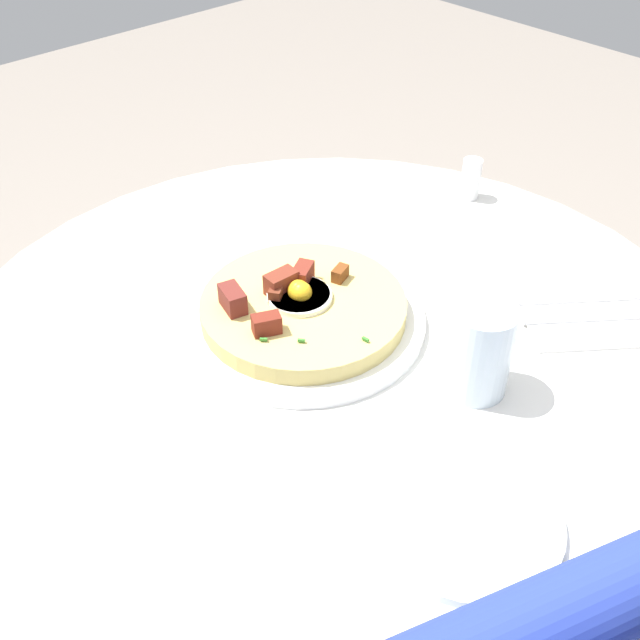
# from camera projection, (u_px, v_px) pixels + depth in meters

# --- Properties ---
(dining_table) EXTENTS (0.91, 0.91, 0.71)m
(dining_table) POSITION_uv_depth(u_px,v_px,m) (334.00, 445.00, 0.97)
(dining_table) COLOR silver
(dining_table) RESTS_ON ground_plane
(pizza_plate) EXTENTS (0.28, 0.28, 0.01)m
(pizza_plate) POSITION_uv_depth(u_px,v_px,m) (305.00, 318.00, 0.89)
(pizza_plate) COLOR white
(pizza_plate) RESTS_ON dining_table
(breakfast_pizza) EXTENTS (0.24, 0.24, 0.05)m
(breakfast_pizza) POSITION_uv_depth(u_px,v_px,m) (303.00, 305.00, 0.88)
(breakfast_pizza) COLOR tan
(breakfast_pizza) RESTS_ON pizza_plate
(bread_plate) EXTENTS (0.17, 0.17, 0.01)m
(bread_plate) POSITION_uv_depth(u_px,v_px,m) (468.00, 521.00, 0.68)
(bread_plate) COLOR silver
(bread_plate) RESTS_ON dining_table
(napkin) EXTENTS (0.22, 0.22, 0.00)m
(napkin) POSITION_uv_depth(u_px,v_px,m) (591.00, 310.00, 0.91)
(napkin) COLOR white
(napkin) RESTS_ON dining_table
(fork) EXTENTS (0.12, 0.15, 0.00)m
(fork) POSITION_uv_depth(u_px,v_px,m) (587.00, 298.00, 0.92)
(fork) COLOR silver
(fork) RESTS_ON napkin
(knife) EXTENTS (0.12, 0.15, 0.00)m
(knife) POSITION_uv_depth(u_px,v_px,m) (598.00, 317.00, 0.90)
(knife) COLOR silver
(knife) RESTS_ON napkin
(water_glass) EXTENTS (0.07, 0.07, 0.10)m
(water_glass) POSITION_uv_depth(u_px,v_px,m) (479.00, 350.00, 0.78)
(water_glass) COLOR silver
(water_glass) RESTS_ON dining_table
(salt_shaker) EXTENTS (0.03, 0.03, 0.06)m
(salt_shaker) POSITION_uv_depth(u_px,v_px,m) (471.00, 179.00, 1.11)
(salt_shaker) COLOR white
(salt_shaker) RESTS_ON dining_table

